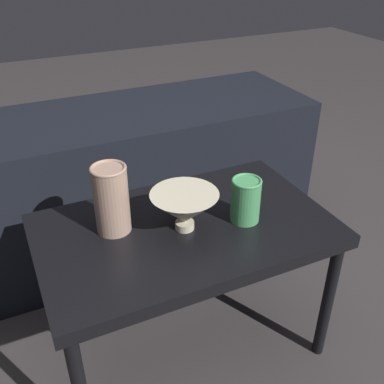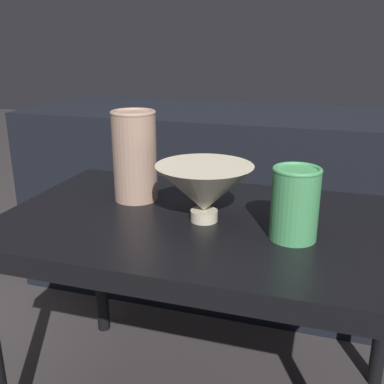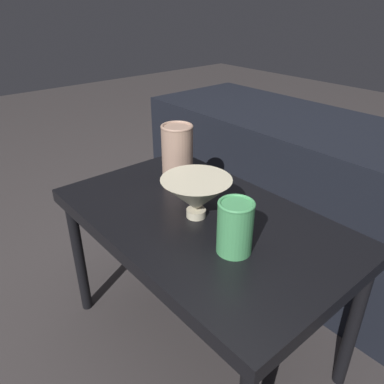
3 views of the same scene
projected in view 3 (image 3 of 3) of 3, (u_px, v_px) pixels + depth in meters
ground_plane at (200, 339)px, 1.26m from camera, size 8.00×8.00×0.00m
table at (201, 230)px, 1.05m from camera, size 0.83×0.51×0.49m
couch_backdrop at (318, 201)px, 1.47m from camera, size 1.53×0.50×0.61m
bowl at (196, 195)px, 1.00m from camera, size 0.19×0.19×0.11m
vase_textured_left at (177, 156)px, 1.15m from camera, size 0.10×0.10×0.20m
vase_colorful_right at (235, 226)px, 0.86m from camera, size 0.09×0.09×0.13m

